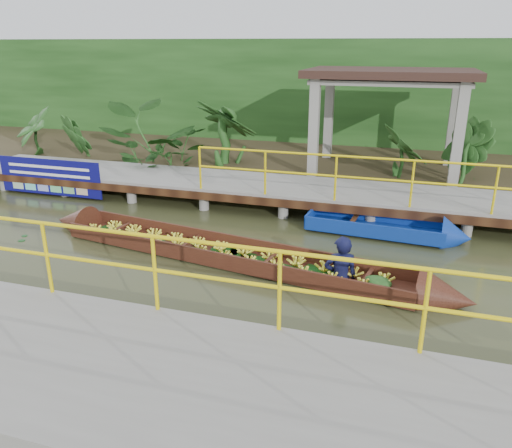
% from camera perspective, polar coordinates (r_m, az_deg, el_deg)
% --- Properties ---
extents(ground, '(80.00, 80.00, 0.00)m').
position_cam_1_polar(ground, '(9.64, -6.68, -3.72)').
color(ground, '#303319').
rests_on(ground, ground).
extents(land_strip, '(30.00, 8.00, 0.45)m').
position_cam_1_polar(land_strip, '(16.37, 3.88, 7.13)').
color(land_strip, '#322A19').
rests_on(land_strip, ground).
extents(far_dock, '(16.00, 2.06, 1.66)m').
position_cam_1_polar(far_dock, '(12.50, -0.40, 4.31)').
color(far_dock, gray).
rests_on(far_dock, ground).
extents(near_dock, '(18.00, 2.40, 1.73)m').
position_cam_1_polar(near_dock, '(5.87, -14.59, -17.97)').
color(near_dock, gray).
rests_on(near_dock, ground).
extents(pavilion, '(4.40, 3.00, 3.00)m').
position_cam_1_polar(pavilion, '(14.39, 15.07, 15.20)').
color(pavilion, gray).
rests_on(pavilion, ground).
extents(foliage_backdrop, '(30.00, 0.80, 4.00)m').
position_cam_1_polar(foliage_backdrop, '(18.50, 5.88, 14.13)').
color(foliage_backdrop, '#173A12').
rests_on(foliage_backdrop, ground).
extents(vendor_boat, '(8.72, 2.23, 1.94)m').
position_cam_1_polar(vendor_boat, '(9.21, -1.48, -3.25)').
color(vendor_boat, '#32160D').
rests_on(vendor_boat, ground).
extents(moored_blue_boat, '(3.42, 1.13, 0.80)m').
position_cam_1_polar(moored_blue_boat, '(10.88, 17.65, -0.93)').
color(moored_blue_boat, navy).
rests_on(moored_blue_boat, ground).
extents(blue_banner, '(3.05, 0.04, 0.95)m').
position_cam_1_polar(blue_banner, '(14.18, -22.51, 5.01)').
color(blue_banner, '#0C0B5B').
rests_on(blue_banner, ground).
extents(tropical_plants, '(14.36, 1.36, 1.70)m').
position_cam_1_polar(tropical_plants, '(14.62, -4.87, 9.86)').
color(tropical_plants, '#173A12').
rests_on(tropical_plants, ground).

